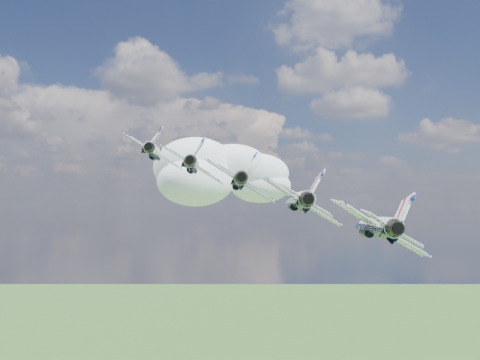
# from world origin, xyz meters

# --- Properties ---
(cloud_far) EXTENTS (69.92, 54.94, 27.47)m
(cloud_far) POSITION_xyz_m (3.24, 223.26, 164.75)
(cloud_far) COLOR white
(jet_0) EXTENTS (13.32, 17.51, 10.20)m
(jet_0) POSITION_xyz_m (-1.38, 34.40, 157.59)
(jet_0) COLOR white
(jet_1) EXTENTS (13.32, 17.51, 10.20)m
(jet_1) POSITION_xyz_m (6.78, 25.79, 154.54)
(jet_1) COLOR white
(jet_2) EXTENTS (13.32, 17.51, 10.20)m
(jet_2) POSITION_xyz_m (14.94, 17.17, 151.49)
(jet_2) COLOR silver
(jet_3) EXTENTS (13.32, 17.51, 10.20)m
(jet_3) POSITION_xyz_m (23.11, 8.55, 148.43)
(jet_3) COLOR white
(jet_4) EXTENTS (13.32, 17.51, 10.20)m
(jet_4) POSITION_xyz_m (31.27, -0.06, 145.38)
(jet_4) COLOR white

